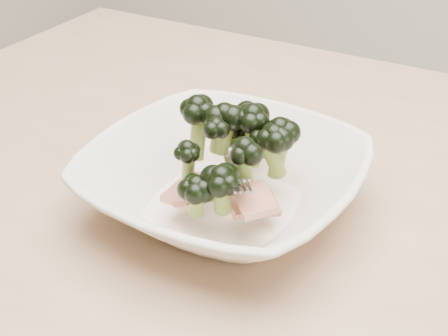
{
  "coord_description": "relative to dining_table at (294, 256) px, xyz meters",
  "views": [
    {
      "loc": [
        0.21,
        -0.54,
        1.13
      ],
      "look_at": [
        -0.05,
        -0.08,
        0.8
      ],
      "focal_mm": 50.0,
      "sensor_mm": 36.0,
      "label": 1
    }
  ],
  "objects": [
    {
      "name": "dining_table",
      "position": [
        0.0,
        0.0,
        0.0
      ],
      "size": [
        1.2,
        0.8,
        0.75
      ],
      "color": "tan",
      "rests_on": "ground"
    },
    {
      "name": "broccoli_dish",
      "position": [
        -0.05,
        -0.07,
        0.14
      ],
      "size": [
        0.28,
        0.28,
        0.11
      ],
      "color": "beige",
      "rests_on": "dining_table"
    }
  ]
}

